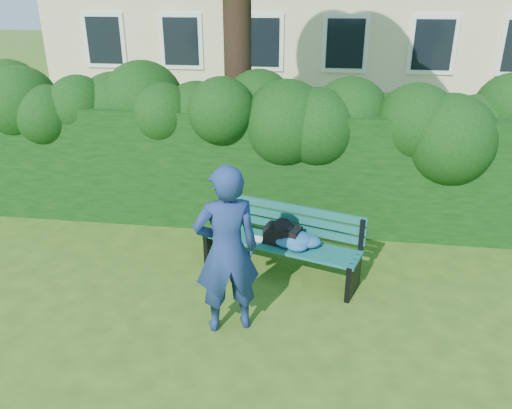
# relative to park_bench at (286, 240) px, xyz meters

# --- Properties ---
(ground) EXTENTS (80.00, 80.00, 0.00)m
(ground) POSITION_rel_park_bench_xyz_m (-0.39, -0.57, -0.50)
(ground) COLOR #38571B
(ground) RESTS_ON ground
(hedge) EXTENTS (10.00, 1.00, 1.80)m
(hedge) POSITION_rel_park_bench_xyz_m (-0.39, 1.63, 0.40)
(hedge) COLOR black
(hedge) RESTS_ON ground
(park_bench) EXTENTS (2.09, 1.13, 0.89)m
(park_bench) POSITION_rel_park_bench_xyz_m (0.00, 0.00, 0.00)
(park_bench) COLOR #0E493F
(park_bench) RESTS_ON ground
(man_reading) EXTENTS (0.80, 0.67, 1.87)m
(man_reading) POSITION_rel_park_bench_xyz_m (-0.52, -1.17, 0.43)
(man_reading) COLOR navy
(man_reading) RESTS_ON ground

